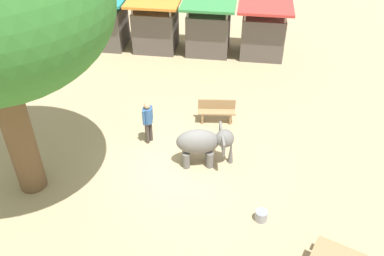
% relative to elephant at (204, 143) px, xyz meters
% --- Properties ---
extents(ground_plane, '(60.00, 60.00, 0.00)m').
position_rel_elephant_xyz_m(ground_plane, '(-0.81, -0.35, -0.84)').
color(ground_plane, tan).
extents(elephant, '(1.92, 1.27, 1.32)m').
position_rel_elephant_xyz_m(elephant, '(0.00, 0.00, 0.00)').
color(elephant, slate).
rests_on(elephant, ground_plane).
extents(person_handler, '(0.32, 0.47, 1.62)m').
position_rel_elephant_xyz_m(person_handler, '(-2.05, 0.89, 0.10)').
color(person_handler, '#3F3833').
rests_on(person_handler, ground_plane).
extents(wooden_bench, '(1.44, 0.55, 0.88)m').
position_rel_elephant_xyz_m(wooden_bench, '(0.19, 2.49, -0.37)').
color(wooden_bench, '#9E7A51').
rests_on(wooden_bench, ground_plane).
extents(market_stall_teal, '(2.50, 2.50, 2.52)m').
position_rel_elephant_xyz_m(market_stall_teal, '(-5.97, 8.40, 0.29)').
color(market_stall_teal, '#59514C').
rests_on(market_stall_teal, ground_plane).
extents(market_stall_orange, '(2.50, 2.50, 2.52)m').
position_rel_elephant_xyz_m(market_stall_orange, '(-3.37, 8.40, 0.29)').
color(market_stall_orange, '#59514C').
rests_on(market_stall_orange, ground_plane).
extents(market_stall_green, '(2.50, 2.50, 2.52)m').
position_rel_elephant_xyz_m(market_stall_green, '(-0.77, 8.40, 0.29)').
color(market_stall_green, '#59514C').
rests_on(market_stall_green, ground_plane).
extents(market_stall_red, '(2.50, 2.50, 2.52)m').
position_rel_elephant_xyz_m(market_stall_red, '(1.83, 8.40, 0.29)').
color(market_stall_red, '#59514C').
rests_on(market_stall_red, ground_plane).
extents(feed_bucket, '(0.36, 0.36, 0.32)m').
position_rel_elephant_xyz_m(feed_bucket, '(1.92, -2.23, -0.68)').
color(feed_bucket, gray).
rests_on(feed_bucket, ground_plane).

